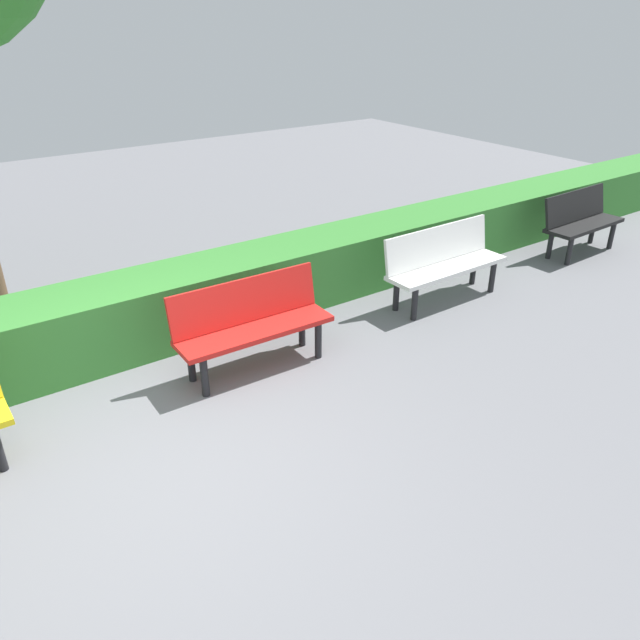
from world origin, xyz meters
The scene contains 5 objects.
ground_plane centered at (0.00, 0.00, 0.00)m, with size 23.80×23.80×0.00m, color slate.
bench_black centered at (-6.62, -0.96, 0.48)m, with size 1.37×0.51×0.86m.
bench_white centered at (-3.91, -0.94, 0.48)m, with size 1.60×0.47×0.86m.
bench_red centered at (-1.32, -0.89, 0.48)m, with size 1.52×0.49×0.86m.
hedge_row centered at (-1.23, -1.89, 0.36)m, with size 19.80×0.79×0.72m, color #387F33.
Camera 1 is at (1.09, 3.65, 3.10)m, focal length 34.16 mm.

